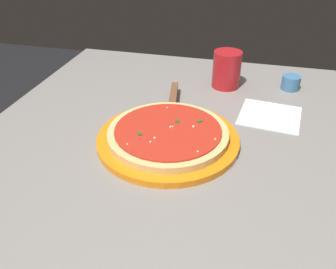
# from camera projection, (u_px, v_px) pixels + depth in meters

# --- Properties ---
(restaurant_table) EXTENTS (1.04, 0.89, 0.78)m
(restaurant_table) POSITION_uv_depth(u_px,v_px,m) (166.00, 182.00, 0.89)
(restaurant_table) COLOR black
(restaurant_table) RESTS_ON ground_plane
(serving_plate) EXTENTS (0.32, 0.32, 0.01)m
(serving_plate) POSITION_uv_depth(u_px,v_px,m) (168.00, 139.00, 0.79)
(serving_plate) COLOR orange
(serving_plate) RESTS_ON restaurant_table
(pizza) EXTENTS (0.27, 0.27, 0.02)m
(pizza) POSITION_uv_depth(u_px,v_px,m) (168.00, 133.00, 0.78)
(pizza) COLOR #DBB26B
(pizza) RESTS_ON serving_plate
(pizza_server) EXTENTS (0.22, 0.08, 0.01)m
(pizza_server) POSITION_uv_depth(u_px,v_px,m) (173.00, 102.00, 0.92)
(pizza_server) COLOR silver
(pizza_server) RESTS_ON serving_plate
(cup_tall_drink) EXTENTS (0.08, 0.08, 0.11)m
(cup_tall_drink) POSITION_uv_depth(u_px,v_px,m) (227.00, 69.00, 1.02)
(cup_tall_drink) COLOR #B2191E
(cup_tall_drink) RESTS_ON restaurant_table
(cup_small_sauce) EXTENTS (0.05, 0.05, 0.04)m
(cup_small_sauce) POSITION_uv_depth(u_px,v_px,m) (291.00, 83.00, 1.02)
(cup_small_sauce) COLOR teal
(cup_small_sauce) RESTS_ON restaurant_table
(napkin_folded_right) EXTENTS (0.16, 0.16, 0.00)m
(napkin_folded_right) POSITION_uv_depth(u_px,v_px,m) (270.00, 116.00, 0.90)
(napkin_folded_right) COLOR white
(napkin_folded_right) RESTS_ON restaurant_table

